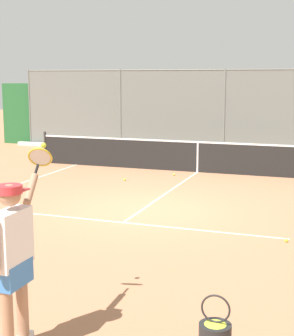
% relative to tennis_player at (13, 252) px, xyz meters
% --- Properties ---
extents(ground_plane, '(60.00, 60.00, 0.00)m').
position_rel_tennis_player_xyz_m(ground_plane, '(0.79, -6.12, -1.08)').
color(ground_plane, '#B27551').
extents(court_line_markings, '(8.39, 11.05, 0.01)m').
position_rel_tennis_player_xyz_m(court_line_markings, '(0.79, -4.72, -1.08)').
color(court_line_markings, white).
rests_on(court_line_markings, ground).
extents(fence_backdrop, '(19.85, 1.37, 3.21)m').
position_rel_tennis_player_xyz_m(fence_backdrop, '(0.79, -15.66, 0.23)').
color(fence_backdrop, slate).
rests_on(fence_backdrop, ground).
extents(tennis_net, '(10.78, 0.09, 1.07)m').
position_rel_tennis_player_xyz_m(tennis_net, '(0.79, -11.03, -0.59)').
color(tennis_net, '#2D2D2D').
rests_on(tennis_net, ground).
extents(tennis_player, '(0.48, 1.47, 2.10)m').
position_rel_tennis_player_xyz_m(tennis_player, '(0.00, 0.00, 0.00)').
color(tennis_player, silver).
rests_on(tennis_player, ground).
extents(tennis_ball_near_baseline, '(0.07, 0.07, 0.07)m').
position_rel_tennis_player_xyz_m(tennis_ball_near_baseline, '(-2.42, -4.77, -1.05)').
color(tennis_ball_near_baseline, '#CCDB33').
rests_on(tennis_ball_near_baseline, ground).
extents(tennis_ball_mid_court, '(0.07, 0.07, 0.07)m').
position_rel_tennis_player_xyz_m(tennis_ball_mid_court, '(2.41, -9.02, -1.05)').
color(tennis_ball_mid_court, '#CCDB33').
rests_on(tennis_ball_mid_court, ground).
extents(tennis_ball_near_net, '(0.07, 0.07, 0.07)m').
position_rel_tennis_player_xyz_m(tennis_ball_near_net, '(1.31, -10.23, -1.05)').
color(tennis_ball_near_net, '#D6E042').
rests_on(tennis_ball_near_net, ground).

